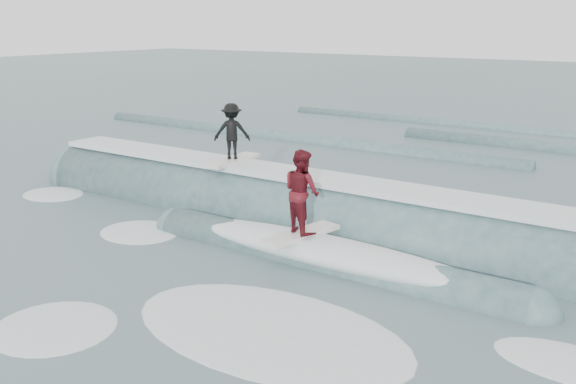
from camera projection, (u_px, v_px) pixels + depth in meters
The scene contains 6 objects.
ground at pixel (206, 273), 13.71m from camera, with size 160.00×160.00×0.00m, color #3D5459.
breaking_wave at pixel (311, 226), 16.66m from camera, with size 20.56×4.07×2.58m.
surfer_black at pixel (232, 134), 17.84m from camera, with size 1.15×2.03×1.65m.
surfer_red at pixel (302, 195), 14.19m from camera, with size 1.12×2.07×1.99m.
whitewater at pixel (205, 300), 12.38m from camera, with size 17.63×7.21×0.10m.
far_swells at pixel (488, 146), 27.51m from camera, with size 37.32×8.65×0.80m.
Camera 1 is at (8.70, -9.53, 5.23)m, focal length 40.00 mm.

